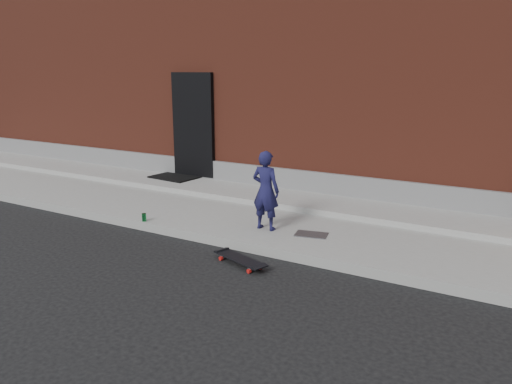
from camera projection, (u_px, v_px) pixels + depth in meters
The scene contains 9 objects.
ground at pixel (215, 246), 7.50m from camera, with size 80.00×80.00×0.00m, color black.
sidewalk at pixel (264, 216), 8.74m from camera, with size 20.00×3.00×0.15m, color gray.
apron at pixel (287, 198), 9.47m from camera, with size 20.00×1.20×0.10m, color gray.
building at pixel (369, 73), 12.77m from camera, with size 20.00×8.10×5.00m.
child at pixel (266, 191), 7.67m from camera, with size 0.45×0.30×1.24m, color #17163F.
skateboard at pixel (240, 259), 6.75m from camera, with size 0.89×0.49×0.10m.
soda_can at pixel (144, 217), 8.20m from camera, with size 0.07×0.07×0.13m, color #187C36.
doormat at pixel (176, 177), 11.09m from camera, with size 0.99×0.81×0.03m, color black.
utility_plate at pixel (311, 234), 7.53m from camera, with size 0.48×0.31×0.01m, color #4D4E52.
Camera 1 is at (4.10, -5.82, 2.58)m, focal length 35.00 mm.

